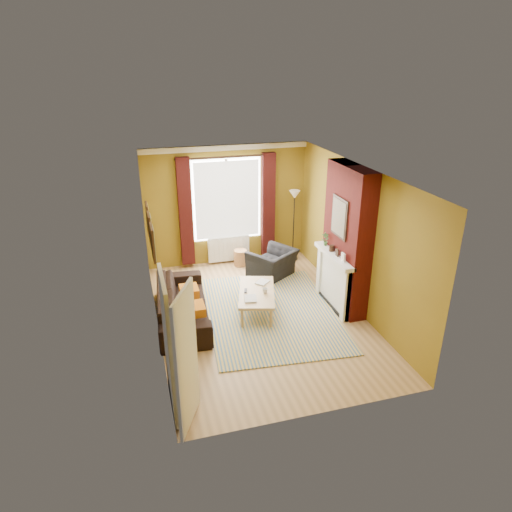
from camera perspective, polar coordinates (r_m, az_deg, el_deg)
The scene contains 12 objects.
ground at distance 8.83m, azimuth 0.45°, elevation -7.50°, with size 5.50×5.50×0.00m, color #987245.
room_walls at distance 8.63m, azimuth 4.04°, elevation 1.95°, with size 3.82×5.54×2.83m.
striped_rug at distance 8.94m, azimuth 1.84°, elevation -7.03°, with size 2.70×3.55×0.02m.
sofa at distance 8.68m, azimuth -9.19°, elevation -5.85°, with size 2.29×0.90×0.67m, color black.
armchair at distance 10.26m, azimuth 2.05°, elevation -0.92°, with size 0.96×0.84×0.62m, color black.
coffee_table at distance 8.79m, azimuth 0.08°, elevation -4.68°, with size 1.00×1.46×0.44m.
wicker_stool at distance 10.86m, azimuth -1.98°, elevation -0.20°, with size 0.37×0.37×0.39m.
floor_lamp at distance 10.82m, azimuth 4.81°, elevation 6.28°, with size 0.30×0.30×1.73m.
book_a at distance 8.47m, azimuth -1.46°, elevation -5.38°, with size 0.23×0.30×0.03m, color #999999.
book_b at distance 9.14m, azimuth 0.25°, elevation -3.13°, with size 0.20×0.28×0.02m, color #999999.
mug at distance 8.69m, azimuth 1.14°, elevation -4.34°, with size 0.10×0.10×0.10m, color #999999.
tv_remote at distance 8.76m, azimuth -1.31°, elevation -4.36°, with size 0.10×0.18×0.02m.
Camera 1 is at (-2.14, -7.28, 4.51)m, focal length 32.00 mm.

